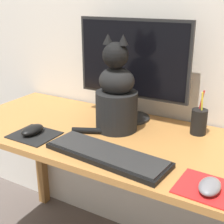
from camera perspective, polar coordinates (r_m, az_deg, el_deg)
desk at (r=1.31m, az=1.90°, el=-8.53°), size 1.49×0.58×0.72m
monitor at (r=1.38m, az=3.74°, el=8.64°), size 0.52×0.17×0.45m
keyboard at (r=1.11m, az=-0.99°, el=-7.75°), size 0.47×0.19×0.02m
mousepad_left at (r=1.32m, az=-14.00°, el=-4.09°), size 0.18×0.16×0.00m
mousepad_right at (r=0.99m, az=16.99°, el=-13.20°), size 0.18×0.16×0.00m
computer_mouse_left at (r=1.32m, az=-14.37°, el=-3.18°), size 0.06×0.11×0.04m
computer_mouse_right at (r=0.96m, az=17.45°, el=-12.83°), size 0.06×0.10×0.03m
cat at (r=1.28m, az=0.76°, el=2.94°), size 0.24×0.23×0.40m
pen_cup at (r=1.32m, az=15.61°, el=-1.67°), size 0.06×0.06×0.18m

